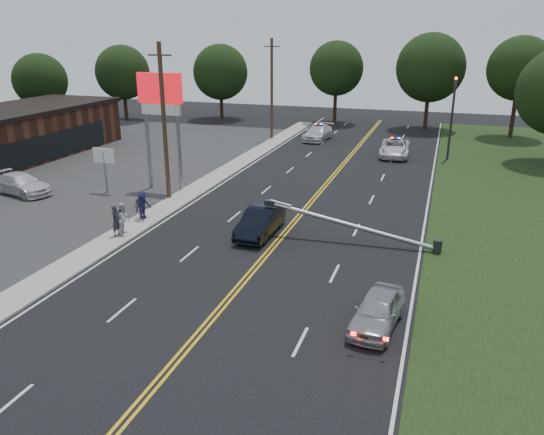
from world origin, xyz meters
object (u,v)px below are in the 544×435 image
(utility_pole_far, at_px, (272,89))
(bystander_b, at_px, (124,218))
(small_sign, at_px, (104,160))
(emergency_a, at_px, (395,148))
(bystander_a, at_px, (116,221))
(utility_pole_mid, at_px, (164,123))
(emergency_b, at_px, (318,133))
(fallen_streetlight, at_px, (360,227))
(parked_car, at_px, (21,184))
(traffic_signal, at_px, (452,111))
(crashed_sedan, at_px, (260,222))
(waiting_sedan, at_px, (378,310))
(bystander_c, at_px, (143,205))
(pylon_sign, at_px, (161,103))
(bystander_d, at_px, (141,205))

(utility_pole_far, height_order, bystander_b, utility_pole_far)
(small_sign, relative_size, emergency_a, 0.57)
(small_sign, relative_size, bystander_a, 1.83)
(utility_pole_mid, height_order, emergency_b, utility_pole_mid)
(fallen_streetlight, height_order, parked_car, fallen_streetlight)
(utility_pole_far, height_order, emergency_a, utility_pole_far)
(traffic_signal, xyz_separation_m, crashed_sedan, (-9.51, -22.33, -3.46))
(waiting_sedan, xyz_separation_m, bystander_c, (-14.65, 7.70, 0.30))
(crashed_sedan, xyz_separation_m, bystander_a, (-7.22, -2.82, 0.22))
(pylon_sign, relative_size, bystander_d, 5.10)
(parked_car, bearing_deg, pylon_sign, -51.73)
(fallen_streetlight, height_order, bystander_a, fallen_streetlight)
(waiting_sedan, bearing_deg, bystander_a, 168.44)
(small_sign, relative_size, fallen_streetlight, 0.33)
(crashed_sedan, height_order, bystander_d, bystander_d)
(utility_pole_far, relative_size, bystander_d, 6.37)
(utility_pole_mid, distance_m, parked_car, 11.27)
(pylon_sign, relative_size, traffic_signal, 1.13)
(pylon_sign, bearing_deg, utility_pole_mid, -56.98)
(emergency_b, bearing_deg, pylon_sign, -101.00)
(pylon_sign, height_order, bystander_b, pylon_sign)
(crashed_sedan, bearing_deg, fallen_streetlight, 3.78)
(emergency_a, distance_m, bystander_d, 25.24)
(emergency_a, relative_size, emergency_b, 1.05)
(pylon_sign, xyz_separation_m, crashed_sedan, (9.29, -6.34, -5.25))
(small_sign, distance_m, parked_car, 5.99)
(small_sign, height_order, fallen_streetlight, small_sign)
(utility_pole_far, xyz_separation_m, emergency_b, (4.67, 1.07, -4.33))
(bystander_d, bearing_deg, waiting_sedan, -96.79)
(utility_pole_mid, height_order, bystander_c, utility_pole_mid)
(utility_pole_far, relative_size, emergency_b, 1.93)
(parked_car, xyz_separation_m, bystander_a, (10.93, -5.04, 0.27))
(fallen_streetlight, xyz_separation_m, bystander_b, (-12.36, -2.81, 0.09))
(pylon_sign, xyz_separation_m, emergency_b, (5.97, 21.07, -5.25))
(crashed_sedan, distance_m, bystander_a, 7.76)
(pylon_sign, xyz_separation_m, fallen_streetlight, (14.69, -6.00, -5.08))
(pylon_sign, distance_m, fallen_streetlight, 16.66)
(waiting_sedan, distance_m, bystander_a, 15.38)
(traffic_signal, bearing_deg, pylon_sign, -139.61)
(waiting_sedan, height_order, emergency_b, emergency_b)
(emergency_a, bearing_deg, small_sign, -137.90)
(pylon_sign, bearing_deg, fallen_streetlight, -22.22)
(emergency_a, bearing_deg, traffic_signal, -0.62)
(fallen_streetlight, height_order, crashed_sedan, fallen_streetlight)
(parked_car, relative_size, bystander_a, 2.84)
(pylon_sign, height_order, utility_pole_far, utility_pole_far)
(emergency_a, bearing_deg, fallen_streetlight, -91.85)
(traffic_signal, bearing_deg, bystander_d, -127.63)
(emergency_b, relative_size, bystander_b, 2.92)
(utility_pole_far, distance_m, bystander_b, 29.12)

